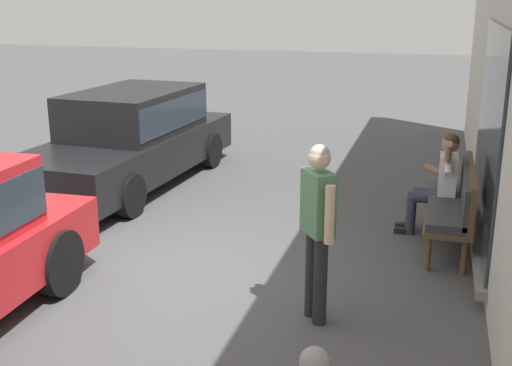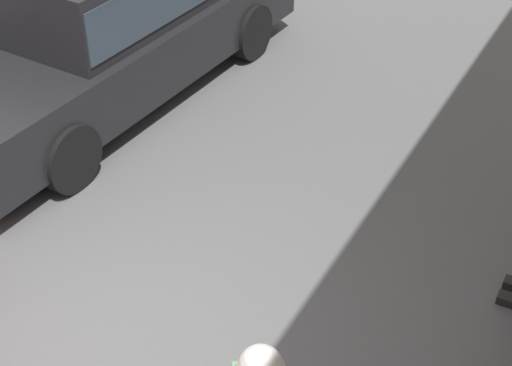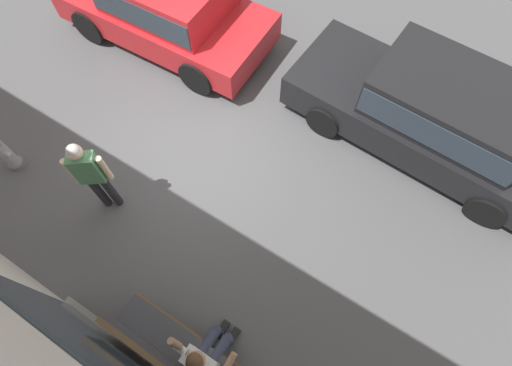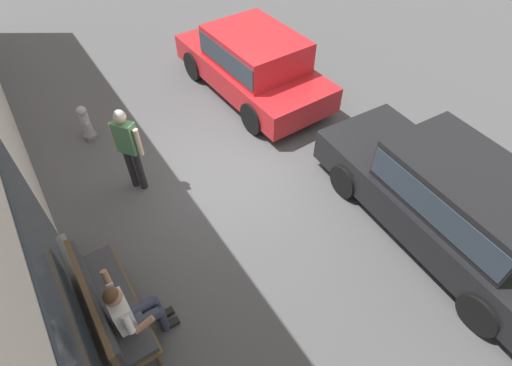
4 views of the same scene
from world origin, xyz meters
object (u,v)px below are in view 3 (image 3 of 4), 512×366
object	(u,v)px
parked_car_mid	(166,5)
fire_hydrant	(5,153)
bench	(173,355)
parked_car_near	(438,113)
person_on_phone	(206,355)
pedestrian_standing	(91,173)

from	to	relation	value
parked_car_mid	fire_hydrant	size ratio (longest dim) A/B	5.18
bench	fire_hydrant	distance (m)	4.33
parked_car_near	parked_car_mid	size ratio (longest dim) A/B	1.14
parked_car_near	parked_car_mid	world-z (taller)	parked_car_near
bench	person_on_phone	xyz separation A→B (m)	(-0.37, -0.22, 0.13)
bench	person_on_phone	distance (m)	0.45
parked_car_near	fire_hydrant	size ratio (longest dim) A/B	5.90
parked_car_near	fire_hydrant	world-z (taller)	parked_car_near
bench	parked_car_mid	distance (m)	6.08
parked_car_near	pedestrian_standing	xyz separation A→B (m)	(3.80, 3.80, 0.19)
parked_car_near	parked_car_mid	bearing A→B (deg)	3.60
pedestrian_standing	fire_hydrant	xyz separation A→B (m)	(1.88, 0.34, -0.63)
pedestrian_standing	person_on_phone	bearing A→B (deg)	158.53
fire_hydrant	pedestrian_standing	bearing A→B (deg)	-169.63
pedestrian_standing	fire_hydrant	size ratio (longest dim) A/B	2.14
pedestrian_standing	fire_hydrant	bearing A→B (deg)	10.37
parked_car_mid	parked_car_near	bearing A→B (deg)	-176.40
person_on_phone	fire_hydrant	world-z (taller)	person_on_phone
parked_car_mid	pedestrian_standing	xyz separation A→B (m)	(-1.43, 3.47, 0.20)
person_on_phone	pedestrian_standing	bearing A→B (deg)	-21.47
bench	fire_hydrant	xyz separation A→B (m)	(4.22, -0.95, -0.19)
pedestrian_standing	parked_car_near	bearing A→B (deg)	-135.02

